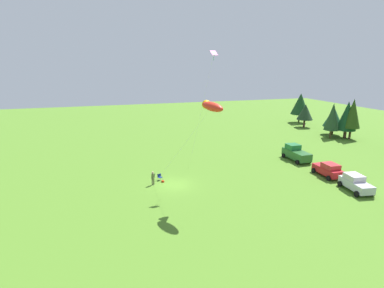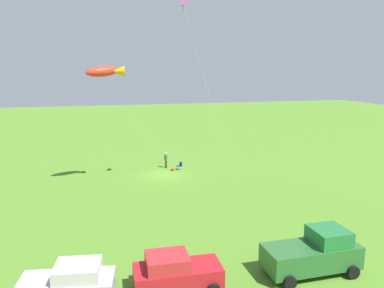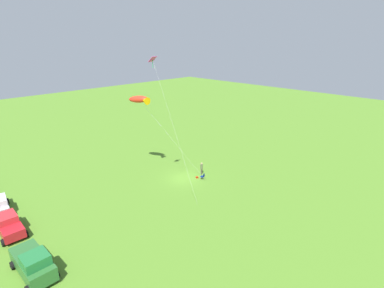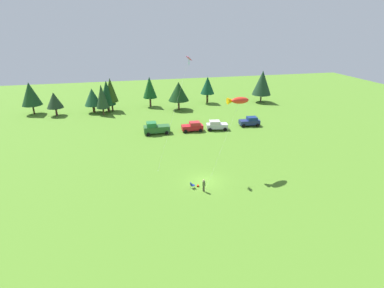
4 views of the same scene
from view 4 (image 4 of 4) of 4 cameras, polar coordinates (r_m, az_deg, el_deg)
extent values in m
plane|color=#4D7C24|center=(41.36, 2.36, -7.14)|extent=(160.00, 160.00, 0.00)
cylinder|color=#4B4537|center=(38.97, 2.13, -8.39)|extent=(0.14, 0.14, 0.85)
cylinder|color=#4B4537|center=(38.82, 2.33, -8.53)|extent=(0.14, 0.14, 0.85)
cylinder|color=#58643E|center=(38.53, 2.25, -7.52)|extent=(0.44, 0.44, 0.62)
sphere|color=tan|center=(38.30, 2.26, -6.92)|extent=(0.24, 0.24, 0.24)
cylinder|color=#58643E|center=(38.68, 2.14, -7.33)|extent=(0.15, 0.20, 0.56)
cylinder|color=#58643E|center=(38.41, 2.50, -7.58)|extent=(0.15, 0.19, 0.56)
cube|color=navy|center=(39.58, 0.13, -7.87)|extent=(0.60, 0.60, 0.04)
cube|color=navy|center=(39.38, -0.15, -7.70)|extent=(0.18, 0.47, 0.40)
cylinder|color=#A5A8AD|center=(39.93, 0.24, -7.92)|extent=(0.03, 0.03, 0.42)
cylinder|color=#A5A8AD|center=(39.62, 0.55, -8.19)|extent=(0.03, 0.03, 0.42)
cylinder|color=#A5A8AD|center=(39.75, -0.29, -8.08)|extent=(0.03, 0.03, 0.42)
cylinder|color=#A5A8AD|center=(39.44, 0.02, -8.34)|extent=(0.03, 0.03, 0.42)
cube|color=#A7220A|center=(40.07, 1.14, -7.98)|extent=(0.34, 0.39, 0.22)
cube|color=#295E2A|center=(58.85, -6.73, 2.88)|extent=(5.01, 2.03, 1.20)
cube|color=#1F6A33|center=(58.43, -7.74, 3.72)|extent=(1.81, 1.85, 0.80)
cylinder|color=black|center=(57.86, -8.33, 1.82)|extent=(0.68, 0.22, 0.68)
cylinder|color=black|center=(59.91, -8.54, 2.53)|extent=(0.68, 0.22, 0.68)
cylinder|color=black|center=(58.25, -4.81, 2.13)|extent=(0.68, 0.22, 0.68)
cylinder|color=black|center=(60.28, -5.13, 2.82)|extent=(0.68, 0.22, 0.68)
cube|color=red|center=(59.80, 0.05, 3.20)|extent=(4.26, 1.94, 0.90)
cube|color=red|center=(59.64, 0.52, 3.94)|extent=(2.05, 1.72, 0.65)
cylinder|color=black|center=(61.15, 1.26, 3.19)|extent=(0.69, 0.24, 0.68)
cylinder|color=black|center=(59.33, 1.67, 2.58)|extent=(0.69, 0.24, 0.68)
cylinder|color=black|center=(60.60, -1.54, 3.01)|extent=(0.69, 0.24, 0.68)
cylinder|color=black|center=(58.76, -1.21, 2.38)|extent=(0.69, 0.24, 0.68)
cube|color=#BBB8C6|center=(60.83, 4.79, 3.46)|extent=(4.42, 2.41, 0.90)
cube|color=beige|center=(60.51, 4.34, 4.14)|extent=(2.23, 1.94, 0.65)
cylinder|color=black|center=(59.83, 3.49, 2.71)|extent=(0.71, 0.32, 0.68)
cylinder|color=black|center=(61.68, 3.24, 3.33)|extent=(0.71, 0.32, 0.68)
cylinder|color=black|center=(60.31, 6.34, 2.78)|extent=(0.71, 0.32, 0.68)
cylinder|color=black|center=(62.15, 6.01, 3.38)|extent=(0.71, 0.32, 0.68)
cube|color=navy|center=(64.14, 10.87, 4.12)|extent=(4.30, 2.06, 0.90)
cube|color=navy|center=(64.08, 11.35, 4.80)|extent=(2.10, 1.78, 0.65)
cylinder|color=black|center=(65.68, 11.80, 4.07)|extent=(0.69, 0.26, 0.68)
cylinder|color=black|center=(63.93, 12.42, 3.52)|extent=(0.69, 0.26, 0.68)
cylinder|color=black|center=(64.66, 9.29, 3.96)|extent=(0.69, 0.26, 0.68)
cylinder|color=black|center=(62.89, 9.85, 3.40)|extent=(0.69, 0.26, 0.68)
cylinder|color=#453920|center=(80.46, -27.95, 5.82)|extent=(0.38, 0.38, 2.19)
cone|color=#183E1E|center=(79.65, -28.43, 8.41)|extent=(4.49, 4.49, 5.35)
cylinder|color=#4E2E29|center=(76.85, -24.43, 5.64)|extent=(0.44, 0.44, 1.88)
cone|color=#1F3520|center=(76.21, -24.75, 7.60)|extent=(3.70, 3.70, 3.60)
cylinder|color=#4C301C|center=(76.28, -18.19, 6.38)|extent=(0.58, 0.58, 1.80)
cone|color=#1B4B2A|center=(75.60, -18.46, 8.50)|extent=(3.97, 3.97, 4.02)
cylinder|color=#4C3C23|center=(73.83, -16.50, 6.01)|extent=(0.40, 0.40, 1.65)
cone|color=#213F23|center=(72.98, -16.81, 8.68)|extent=(2.94, 2.94, 5.45)
cylinder|color=#4C3526|center=(76.24, -15.61, 6.63)|extent=(0.59, 0.59, 1.71)
cone|color=#133D1E|center=(75.38, -15.91, 9.37)|extent=(3.77, 3.77, 5.79)
cylinder|color=#442F1E|center=(76.44, -14.93, 6.99)|extent=(0.42, 0.42, 2.34)
cone|color=#274413|center=(75.54, -15.24, 9.94)|extent=(3.20, 3.20, 5.73)
cylinder|color=#4D3629|center=(78.48, -7.93, 7.92)|extent=(0.49, 0.49, 2.36)
cone|color=#134A1B|center=(77.64, -8.08, 10.66)|extent=(3.51, 3.51, 5.31)
cylinder|color=#4F3928|center=(75.05, -2.54, 7.43)|extent=(0.47, 0.47, 2.31)
cone|color=#133714|center=(74.25, -2.59, 10.00)|extent=(5.04, 5.04, 4.56)
cylinder|color=#43341E|center=(81.32, 2.93, 8.68)|extent=(0.55, 0.55, 2.57)
cone|color=#0F4326|center=(80.57, 2.98, 11.12)|extent=(3.67, 3.67, 4.49)
cylinder|color=#443B2D|center=(84.44, 12.97, 8.48)|extent=(0.41, 0.41, 2.08)
cone|color=#1A3721|center=(83.58, 13.22, 11.29)|extent=(5.04, 5.04, 6.37)
ellipsoid|color=red|center=(41.74, 9.18, 8.21)|extent=(3.22, 2.05, 1.17)
cone|color=#F8B308|center=(41.26, 7.43, 8.14)|extent=(1.04, 0.96, 0.96)
sphere|color=yellow|center=(42.28, 10.08, 8.48)|extent=(0.24, 0.24, 0.24)
cylinder|color=silver|center=(39.93, 5.96, -0.10)|extent=(6.25, 5.25, 10.36)
cylinder|color=#4C3823|center=(39.17, 2.53, -8.95)|extent=(0.04, 0.04, 0.01)
cube|color=#DE409F|center=(41.27, -0.58, 16.01)|extent=(0.79, 0.93, 0.57)
cylinder|color=#13BA57|center=(41.32, -0.58, 15.34)|extent=(0.04, 0.04, 0.81)
cylinder|color=silver|center=(41.64, -3.77, 4.90)|extent=(5.15, 1.60, 15.80)
cylinder|color=#4C3823|center=(43.63, -6.68, -5.62)|extent=(0.04, 0.04, 0.01)
camera|label=1|loc=(51.47, 45.79, 9.16)|focal=28.00mm
camera|label=2|loc=(73.62, -0.12, 14.55)|focal=35.00mm
camera|label=3|loc=(62.31, -30.12, 17.19)|focal=28.00mm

